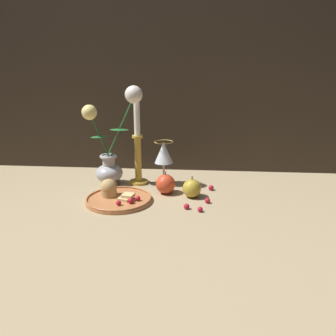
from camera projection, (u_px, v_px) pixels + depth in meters
name	position (u px, v px, depth m)	size (l,w,h in m)	color
ground_plane	(142.00, 195.00, 1.16)	(2.40, 2.40, 0.00)	#9E8966
wall_back	(152.00, 25.00, 1.31)	(2.40, 0.04, 1.20)	#2D2319
vase	(111.00, 151.00, 1.23)	(0.23, 0.11, 0.37)	#A3A3A8
plate_with_pastries	(117.00, 196.00, 1.11)	(0.22, 0.22, 0.07)	#B77042
wine_glass	(164.00, 154.00, 1.24)	(0.07, 0.07, 0.17)	silver
candlestick	(138.00, 152.00, 1.25)	(0.07, 0.07, 0.33)	gold
apple_beside_vase	(166.00, 184.00, 1.17)	(0.07, 0.07, 0.08)	#D14223
apple_near_glass	(192.00, 188.00, 1.13)	(0.06, 0.06, 0.08)	#B2932D
berry_near_plate	(200.00, 209.00, 1.02)	(0.02, 0.02, 0.02)	#AD192D
berry_front_center	(207.00, 200.00, 1.09)	(0.02, 0.02, 0.02)	#AD192D
berry_by_glass_stem	(211.00, 188.00, 1.21)	(0.02, 0.02, 0.02)	#AD192D
berry_under_candlestick	(187.00, 206.00, 1.04)	(0.02, 0.02, 0.02)	#AD192D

